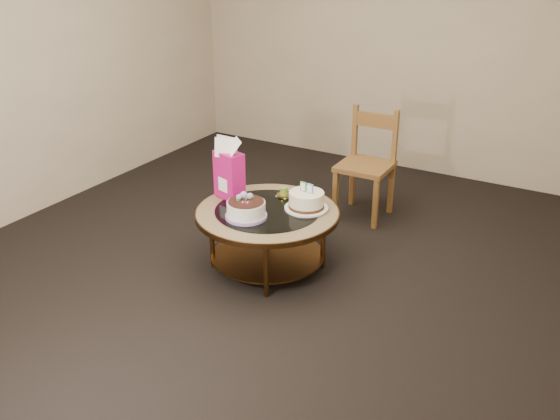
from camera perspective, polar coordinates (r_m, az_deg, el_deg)
The scene contains 8 objects.
ground at distance 4.59m, azimuth -1.12°, elevation -5.19°, with size 5.00×5.00×0.00m, color black.
room_walls at distance 4.05m, azimuth -1.31°, elevation 14.11°, with size 4.52×5.02×2.61m.
coffee_table at distance 4.41m, azimuth -1.16°, elevation -0.93°, with size 1.02×1.02×0.46m.
decorated_cake at distance 4.25m, azimuth -3.12°, elevation -0.01°, with size 0.29×0.29×0.17m.
cream_cake at distance 4.38m, azimuth 2.43°, elevation 0.85°, with size 0.31×0.31×0.20m.
gift_bag at distance 4.52m, azimuth -4.68°, elevation 3.79°, with size 0.25×0.21×0.45m.
pillar_candle at distance 4.59m, azimuth 0.35°, elevation 1.55°, with size 0.11×0.11×0.08m.
dining_chair at distance 5.28m, azimuth 7.94°, elevation 4.21°, with size 0.43×0.43×0.91m.
Camera 1 is at (2.09, -3.40, 2.27)m, focal length 40.00 mm.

